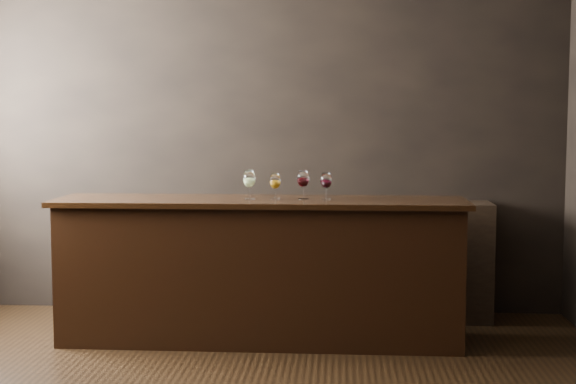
# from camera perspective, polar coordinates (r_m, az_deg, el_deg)

# --- Properties ---
(room_shell) EXTENTS (5.02, 4.52, 2.81)m
(room_shell) POSITION_cam_1_polar(r_m,az_deg,el_deg) (4.38, -9.19, 8.50)
(room_shell) COLOR black
(room_shell) RESTS_ON ground
(bar_counter) EXTENTS (2.75, 0.60, 0.96)m
(bar_counter) POSITION_cam_1_polar(r_m,az_deg,el_deg) (5.62, -1.99, -5.77)
(bar_counter) COLOR black
(bar_counter) RESTS_ON ground
(bar_top) EXTENTS (2.84, 0.66, 0.04)m
(bar_top) POSITION_cam_1_polar(r_m,az_deg,el_deg) (5.54, -2.01, -0.69)
(bar_top) COLOR black
(bar_top) RESTS_ON bar_counter
(back_bar_shelf) EXTENTS (2.53, 0.40, 0.91)m
(back_bar_shelf) POSITION_cam_1_polar(r_m,az_deg,el_deg) (6.27, 2.70, -4.83)
(back_bar_shelf) COLOR black
(back_bar_shelf) RESTS_ON ground
(glass_white) EXTENTS (0.09, 0.09, 0.20)m
(glass_white) POSITION_cam_1_polar(r_m,az_deg,el_deg) (5.52, -2.77, 0.89)
(glass_white) COLOR white
(glass_white) RESTS_ON bar_top
(glass_amber) EXTENTS (0.08, 0.08, 0.18)m
(glass_amber) POSITION_cam_1_polar(r_m,az_deg,el_deg) (5.51, -0.92, 0.75)
(glass_amber) COLOR white
(glass_amber) RESTS_ON bar_top
(glass_red_a) EXTENTS (0.09, 0.09, 0.20)m
(glass_red_a) POSITION_cam_1_polar(r_m,az_deg,el_deg) (5.54, 1.08, 0.90)
(glass_red_a) COLOR white
(glass_red_a) RESTS_ON bar_top
(glass_red_b) EXTENTS (0.08, 0.08, 0.19)m
(glass_red_b) POSITION_cam_1_polar(r_m,az_deg,el_deg) (5.52, 2.73, 0.79)
(glass_red_b) COLOR white
(glass_red_b) RESTS_ON bar_top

